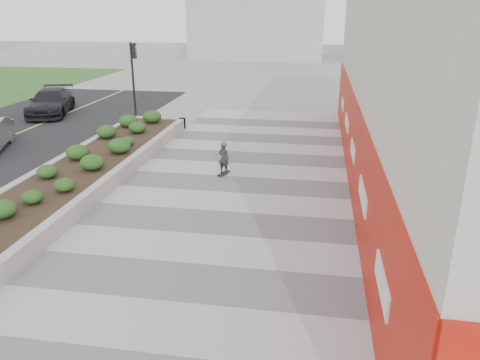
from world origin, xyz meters
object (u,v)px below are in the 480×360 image
object	(u,v)px
traffic_signal_near	(134,70)
car_dark	(51,102)
planter	(73,176)
skateboarder	(224,158)

from	to	relation	value
traffic_signal_near	car_dark	size ratio (longest dim) A/B	0.84
planter	car_dark	bearing A→B (deg)	123.19
skateboarder	car_dark	xyz separation A→B (m)	(-12.11, 8.89, 0.07)
traffic_signal_near	car_dark	xyz separation A→B (m)	(-5.49, 0.53, -2.03)
planter	skateboarder	distance (m)	5.35
traffic_signal_near	skateboarder	distance (m)	10.87
skateboarder	car_dark	distance (m)	15.03
traffic_signal_near	car_dark	bearing A→B (deg)	174.44
car_dark	planter	bearing A→B (deg)	-73.92
skateboarder	car_dark	size ratio (longest dim) A/B	0.26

